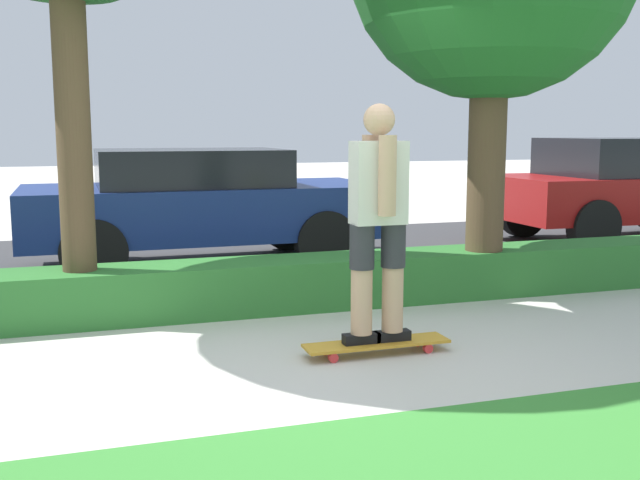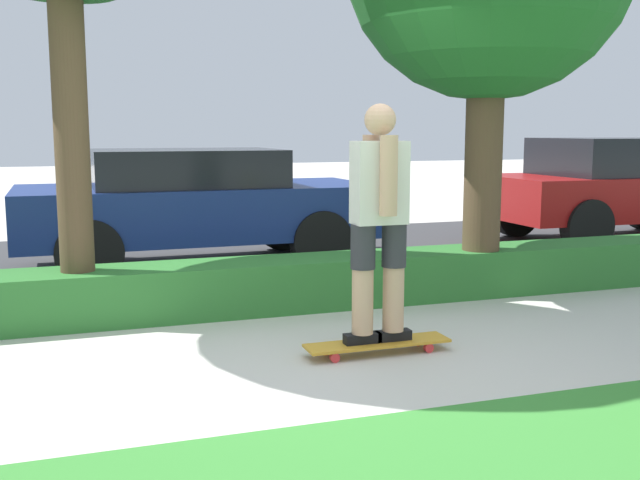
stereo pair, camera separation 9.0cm
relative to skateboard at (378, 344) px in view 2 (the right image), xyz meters
name	(u,v)px [view 2 (the right image)]	position (x,y,z in m)	size (l,w,h in m)	color
ground_plane	(326,363)	(-0.41, -0.08, -0.07)	(60.00, 60.00, 0.00)	beige
street_asphalt	(210,260)	(-0.41, 4.12, -0.07)	(18.70, 5.00, 0.01)	#38383A
hedge_row	(265,285)	(-0.41, 1.52, 0.15)	(18.70, 0.60, 0.44)	#2D702D
skateboard	(378,344)	(0.00, 0.00, 0.00)	(1.04, 0.24, 0.09)	gold
skater_person	(379,217)	(0.00, 0.00, 0.89)	(0.49, 0.42, 1.64)	black
parked_car_middle	(195,203)	(-0.61, 3.87, 0.66)	(3.98, 1.80, 1.34)	navy
parked_car_rear	(619,186)	(5.41, 3.95, 0.69)	(3.86, 1.81, 1.45)	maroon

